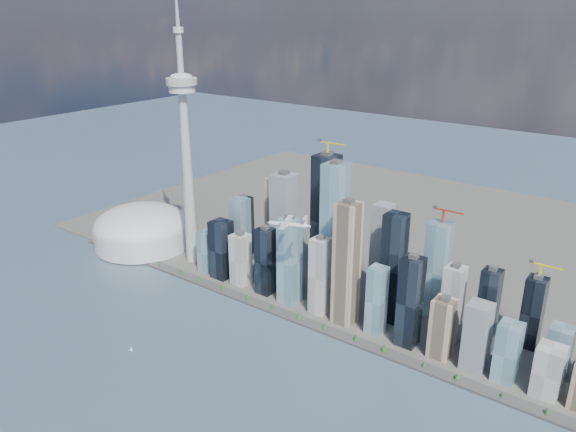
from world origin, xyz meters
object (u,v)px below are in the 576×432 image
Objects in this scene: needle_tower at (186,146)px; sailboat_west at (131,349)px; dome_stadium at (142,229)px; airplane at (288,224)px.

needle_tower reaches higher than sailboat_west.
dome_stadium is at bearing 128.64° from sailboat_west.
dome_stadium is 399.96m from sailboat_west.
dome_stadium is 20.75× the size of sailboat_west.
needle_tower is 321.61m from airplane.
needle_tower is at bearing 141.49° from airplane.
sailboat_west is (-149.93, -191.26, -175.05)m from airplane.
airplane is (304.13, -87.24, -57.69)m from needle_tower.
airplane is (444.13, -77.24, 138.71)m from dome_stadium.
dome_stadium is (-140.00, -10.00, -196.40)m from needle_tower.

